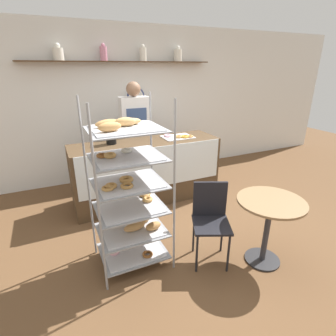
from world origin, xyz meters
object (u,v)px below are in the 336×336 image
Objects in this scene: coffee_carafe at (111,133)px; donut_tray_counter at (178,137)px; cafe_table at (269,216)px; pastry_rack at (129,191)px; cafe_chair at (210,214)px; person_worker at (136,133)px.

donut_tray_counter is at bearing -4.97° from coffee_carafe.
coffee_carafe is 0.70× the size of donut_tray_counter.
cafe_table is at bearing -60.12° from coffee_carafe.
donut_tray_counter is at bearing 46.92° from pastry_rack.
coffee_carafe is at bearing 175.03° from donut_tray_counter.
cafe_chair is at bearing -20.02° from pastry_rack.
pastry_rack is 1.42m from coffee_carafe.
donut_tray_counter is (1.21, 1.29, 0.13)m from pastry_rack.
pastry_rack reaches higher than cafe_table.
pastry_rack is at bearing 155.01° from cafe_table.
donut_tray_counter is (0.54, -0.50, -0.01)m from person_worker.
pastry_rack is at bearing -110.31° from person_worker.
cafe_table is at bearing -74.98° from person_worker.
pastry_rack is 3.71× the size of donut_tray_counter.
person_worker is 2.40× the size of cafe_table.
person_worker is 2.52m from cafe_table.
pastry_rack is 0.99× the size of person_worker.
pastry_rack is 1.77m from donut_tray_counter.
pastry_rack is 2.01× the size of cafe_chair.
coffee_carafe is at bearing 119.88° from cafe_table.
cafe_table is 2.36m from coffee_carafe.
person_worker is at bearing 69.69° from pastry_rack.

